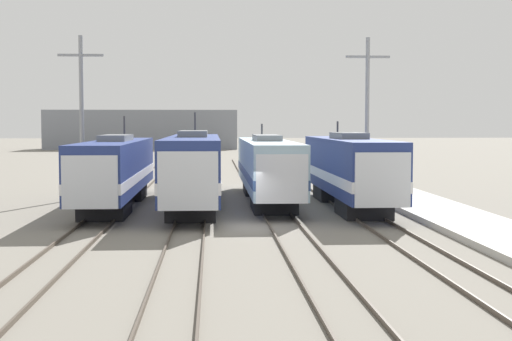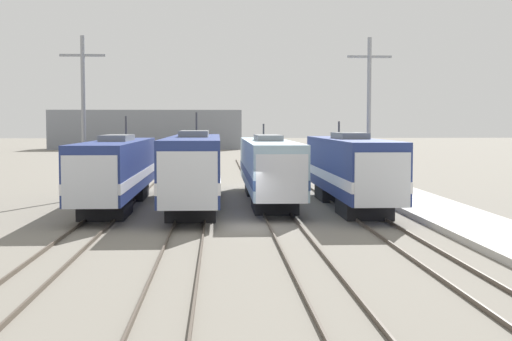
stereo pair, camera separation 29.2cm
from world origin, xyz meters
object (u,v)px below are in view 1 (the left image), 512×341
(locomotive_far_right, at_px, (350,169))
(locomotive_center_right, at_px, (267,168))
(locomotive_far_left, at_px, (115,170))
(catenary_tower_left, at_px, (82,112))
(locomotive_center_left, at_px, (193,168))
(catenary_tower_right, at_px, (367,112))

(locomotive_far_right, bearing_deg, locomotive_center_right, 142.07)
(locomotive_far_left, height_order, catenary_tower_left, catenary_tower_left)
(locomotive_far_left, distance_m, locomotive_center_right, 9.19)
(locomotive_center_left, distance_m, locomotive_center_right, 5.19)
(locomotive_far_left, bearing_deg, catenary_tower_left, 118.16)
(locomotive_far_left, height_order, locomotive_center_right, locomotive_far_left)
(locomotive_center_left, bearing_deg, locomotive_far_left, 175.78)
(locomotive_center_left, bearing_deg, catenary_tower_left, 142.58)
(locomotive_far_left, xyz_separation_m, locomotive_center_right, (8.88, 2.36, -0.02))
(locomotive_center_left, xyz_separation_m, locomotive_far_right, (8.88, -0.77, -0.05))
(catenary_tower_right, bearing_deg, locomotive_far_right, -110.36)
(locomotive_center_left, distance_m, locomotive_far_right, 8.91)
(locomotive_center_right, relative_size, catenary_tower_right, 1.87)
(catenary_tower_left, bearing_deg, locomotive_far_right, -21.35)
(catenary_tower_left, bearing_deg, locomotive_center_right, -13.66)
(locomotive_center_right, distance_m, catenary_tower_left, 12.48)
(locomotive_far_left, distance_m, catenary_tower_left, 6.80)
(locomotive_far_left, distance_m, locomotive_far_right, 13.36)
(locomotive_far_left, distance_m, catenary_tower_right, 16.84)
(catenary_tower_right, bearing_deg, locomotive_center_right, -157.30)
(locomotive_far_left, relative_size, locomotive_far_right, 1.09)
(locomotive_far_left, xyz_separation_m, catenary_tower_right, (15.65, 5.20, 3.40))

